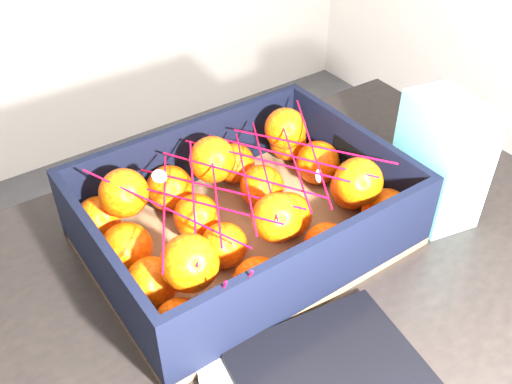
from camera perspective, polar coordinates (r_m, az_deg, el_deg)
room_shell at (r=0.25m, az=-19.06°, el=16.90°), size 3.54×3.54×2.50m
table at (r=0.82m, az=-1.10°, el=-17.33°), size 1.22×0.83×0.75m
produce_crate at (r=0.82m, az=-1.20°, el=-2.90°), size 0.43×0.32×0.12m
clementine_heap at (r=0.81m, az=-1.18°, el=-1.56°), size 0.41×0.30×0.12m
mesh_net at (r=0.76m, az=-1.38°, el=1.03°), size 0.36×0.29×0.09m
retail_carton at (r=0.89m, az=17.99°, el=3.07°), size 0.11×0.14×0.19m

